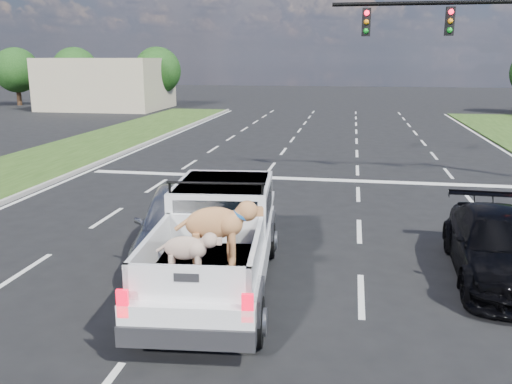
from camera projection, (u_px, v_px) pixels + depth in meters
The scene contains 10 objects.
ground at pixel (270, 289), 10.55m from camera, with size 160.00×160.00×0.00m, color black.
road_markings at pixel (301, 203), 16.82m from camera, with size 17.75×60.00×0.01m.
curb_left at pixel (25, 193), 17.79m from camera, with size 0.15×60.00×0.14m, color gray.
building_left at pixel (107, 84), 47.81m from camera, with size 10.00×8.00×4.40m, color tan.
tree_far_a at pixel (16, 70), 51.14m from camera, with size 4.20×4.20×5.40m.
tree_far_b at pixel (75, 70), 50.13m from camera, with size 4.20×4.20×5.40m.
tree_far_c at pixel (157, 71), 48.78m from camera, with size 4.20×4.20×5.40m.
pickup_truck at pixel (217, 238), 10.46m from camera, with size 2.55×5.76×2.10m.
silver_sedan at pixel (182, 223), 12.06m from camera, with size 1.91×4.74×1.62m, color #BBBCC2.
black_coupe at pixel (500, 246), 10.96m from camera, with size 1.87×4.60×1.33m, color black.
Camera 1 is at (1.43, -9.68, 4.37)m, focal length 38.00 mm.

